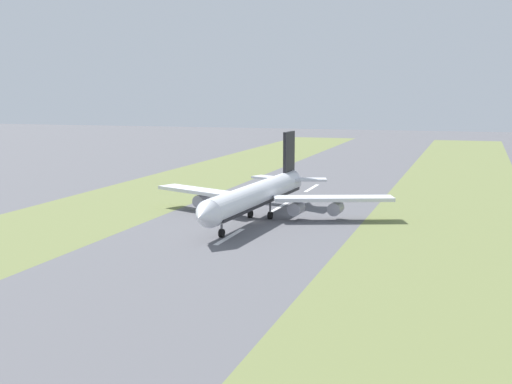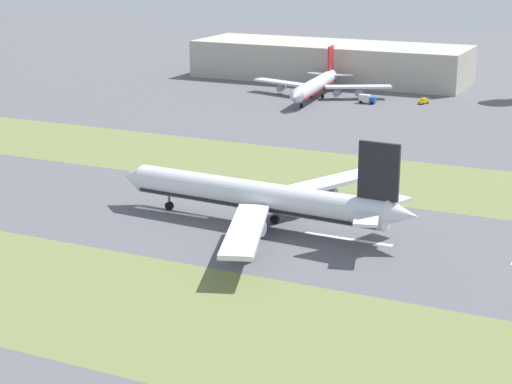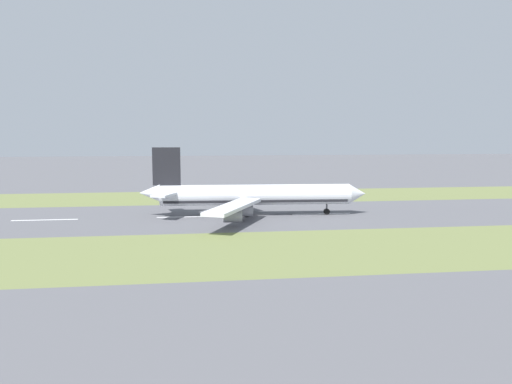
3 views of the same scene
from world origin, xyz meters
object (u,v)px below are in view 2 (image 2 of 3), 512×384
Objects in this scene: airplane_main_jet at (264,198)px; airplane_parked_apron at (316,85)px; service_truck at (367,99)px; apron_car at (424,101)px; terminal_building at (330,61)px.

airplane_parked_apron is at bearing 17.10° from airplane_main_jet.
service_truck is 20.07m from apron_car.
airplane_main_jet is at bearing -163.61° from terminal_building.
airplane_main_jet is 147.22m from apron_car.
apron_car is at bearing -127.06° from terminal_building.
terminal_building reaches higher than apron_car.
apron_car is (7.79, -18.49, -0.66)m from service_truck.
airplane_parked_apron reaches higher than service_truck.
airplane_main_jet is 192.16m from terminal_building.
apron_car is (-37.29, -49.37, -6.55)m from terminal_building.
terminal_building is 23.79× the size of apron_car.
terminal_building is (184.34, 54.24, 1.54)m from airplane_main_jet.
airplane_parked_apron is at bearing 99.04° from apron_car.
service_truck is at bearing -145.59° from terminal_building.
service_truck is (-1.67, -20.02, -3.37)m from airplane_parked_apron.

